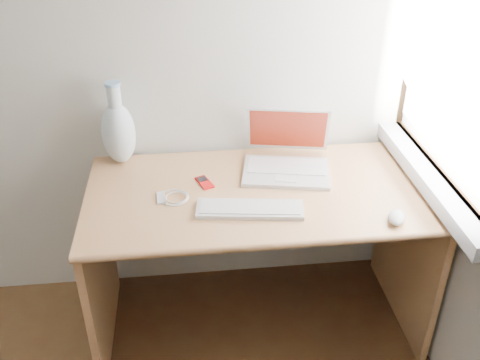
{
  "coord_description": "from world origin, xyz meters",
  "views": [
    {
      "loc": [
        0.75,
        -0.41,
        1.88
      ],
      "look_at": [
        0.95,
        1.35,
        0.8
      ],
      "focal_mm": 40.0,
      "sensor_mm": 36.0,
      "label": 1
    }
  ],
  "objects": [
    {
      "name": "laptop",
      "position": [
        1.16,
        1.53,
        0.79
      ],
      "size": [
        0.4,
        0.36,
        0.24
      ],
      "rotation": [
        0.0,
        0.0,
        -0.2
      ],
      "color": "silver",
      "rests_on": "desk"
    },
    {
      "name": "remote",
      "position": [
        0.64,
        1.36,
        0.74
      ],
      "size": [
        0.04,
        0.09,
        0.01
      ],
      "primitive_type": "cube",
      "rotation": [
        0.0,
        0.0,
        0.07
      ],
      "color": "silver",
      "rests_on": "desk"
    },
    {
      "name": "ipod",
      "position": [
        0.81,
        1.45,
        0.74
      ],
      "size": [
        0.08,
        0.11,
        0.01
      ],
      "rotation": [
        0.0,
        0.0,
        0.38
      ],
      "color": "red",
      "rests_on": "desk"
    },
    {
      "name": "vase",
      "position": [
        0.46,
        1.67,
        0.88
      ],
      "size": [
        0.14,
        0.14,
        0.37
      ],
      "color": "silver",
      "rests_on": "desk"
    },
    {
      "name": "external_keyboard",
      "position": [
        0.97,
        1.23,
        0.74
      ],
      "size": [
        0.41,
        0.17,
        0.02
      ],
      "rotation": [
        0.0,
        0.0,
        -0.13
      ],
      "color": "silver",
      "rests_on": "desk"
    },
    {
      "name": "desk",
      "position": [
        1.03,
        1.46,
        0.52
      ],
      "size": [
        1.39,
        0.69,
        0.73
      ],
      "color": "tan",
      "rests_on": "floor"
    },
    {
      "name": "mouse",
      "position": [
        1.5,
        1.11,
        0.75
      ],
      "size": [
        0.1,
        0.12,
        0.04
      ],
      "primitive_type": "ellipsoid",
      "rotation": [
        0.0,
        0.0,
        -0.42
      ],
      "color": "silver",
      "rests_on": "desk"
    },
    {
      "name": "window",
      "position": [
        1.72,
        1.3,
        1.28
      ],
      "size": [
        0.11,
        0.99,
        1.1
      ],
      "color": "white",
      "rests_on": "right_wall"
    },
    {
      "name": "cable_coil",
      "position": [
        0.69,
        1.35,
        0.74
      ],
      "size": [
        0.14,
        0.14,
        0.01
      ],
      "primitive_type": "torus",
      "rotation": [
        0.0,
        0.0,
        0.18
      ],
      "color": "silver",
      "rests_on": "desk"
    }
  ]
}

